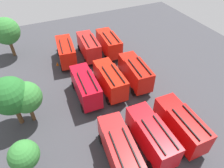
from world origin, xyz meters
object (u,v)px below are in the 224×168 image
object	(u,v)px
fire_truck_4	(110,79)
traffic_cone_2	(141,106)
traffic_cone_0	(57,64)
fire_truck_1	(135,72)
tree_3	(6,31)
fire_truck_3	(151,135)
fire_truck_5	(89,46)
tree_0	(24,155)
fire_truck_0	(181,124)
firefighter_1	(201,133)
tree_2	(10,96)
fire_truck_7	(86,86)
firefighter_0	(90,37)
fire_truck_8	(66,51)
traffic_cone_1	(133,64)
fire_truck_6	(119,148)
firefighter_2	(59,44)
tree_1	(26,97)
fire_truck_2	(109,43)

from	to	relation	value
fire_truck_4	traffic_cone_2	bearing A→B (deg)	-151.02
traffic_cone_0	fire_truck_1	bearing A→B (deg)	-134.62
traffic_cone_0	tree_3	bearing A→B (deg)	45.22
fire_truck_3	fire_truck_5	xyz separation A→B (m)	(19.89, -0.08, 0.00)
tree_0	fire_truck_0	bearing A→B (deg)	-99.25
fire_truck_1	firefighter_1	world-z (taller)	fire_truck_1
tree_2	traffic_cone_0	distance (m)	12.96
fire_truck_7	firefighter_0	size ratio (longest dim) A/B	3.99
fire_truck_8	firefighter_1	world-z (taller)	fire_truck_8
fire_truck_8	traffic_cone_1	xyz separation A→B (m)	(-5.57, -9.76, -1.87)
fire_truck_4	traffic_cone_1	distance (m)	7.62
fire_truck_1	traffic_cone_0	world-z (taller)	fire_truck_1
traffic_cone_1	fire_truck_5	bearing A→B (deg)	46.33
firefighter_1	traffic_cone_1	size ratio (longest dim) A/B	3.24
tree_3	firefighter_0	bearing A→B (deg)	-94.32
fire_truck_6	traffic_cone_1	bearing A→B (deg)	-27.87
fire_truck_5	fire_truck_8	distance (m)	3.98
fire_truck_0	firefighter_2	distance (m)	26.04
fire_truck_6	fire_truck_7	size ratio (longest dim) A/B	1.02
firefighter_1	traffic_cone_0	world-z (taller)	firefighter_1
fire_truck_0	tree_0	size ratio (longest dim) A/B	1.63
traffic_cone_0	fire_truck_7	bearing A→B (deg)	-168.12
traffic_cone_1	tree_1	bearing A→B (deg)	106.68
firefighter_0	fire_truck_5	bearing A→B (deg)	-134.64
fire_truck_4	tree_2	bearing A→B (deg)	94.51
fire_truck_1	fire_truck_2	size ratio (longest dim) A/B	1.00
traffic_cone_2	traffic_cone_1	bearing A→B (deg)	-22.23
firefighter_0	traffic_cone_2	distance (m)	19.40
tree_3	fire_truck_7	bearing A→B (deg)	-152.07
fire_truck_8	traffic_cone_2	bearing A→B (deg)	-150.29
tree_1	fire_truck_6	bearing A→B (deg)	-141.73
fire_truck_4	tree_2	distance (m)	12.56
fire_truck_8	traffic_cone_2	world-z (taller)	fire_truck_8
firefighter_1	traffic_cone_2	xyz separation A→B (m)	(6.95, 3.57, -0.76)
fire_truck_2	fire_truck_7	distance (m)	11.80
fire_truck_8	tree_3	size ratio (longest dim) A/B	1.07
traffic_cone_1	traffic_cone_0	bearing A→B (deg)	65.46
fire_truck_0	fire_truck_7	world-z (taller)	same
tree_3	fire_truck_5	bearing A→B (deg)	-116.56
fire_truck_4	fire_truck_5	world-z (taller)	same
fire_truck_4	fire_truck_0	bearing A→B (deg)	-157.56
fire_truck_3	fire_truck_7	size ratio (longest dim) A/B	0.99
firefighter_2	tree_2	xyz separation A→B (m)	(-15.20, 8.38, 3.53)
fire_truck_3	tree_0	xyz separation A→B (m)	(2.50, 12.25, 0.83)
fire_truck_7	tree_0	bearing A→B (deg)	134.54
fire_truck_2	firefighter_2	distance (m)	9.48
tree_0	tree_1	world-z (taller)	tree_1
fire_truck_7	tree_2	world-z (taller)	tree_2
firefighter_2	traffic_cone_1	size ratio (longest dim) A/B	3.12
firefighter_2	tree_1	world-z (taller)	tree_1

